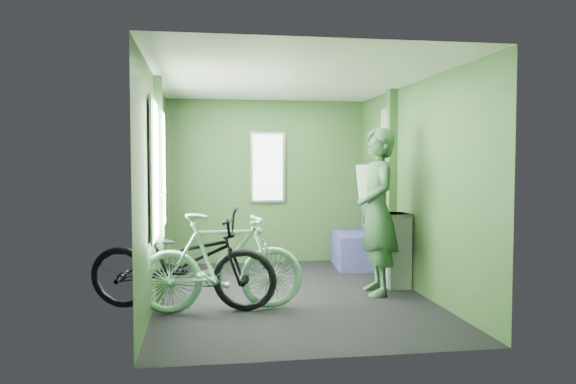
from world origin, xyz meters
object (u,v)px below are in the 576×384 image
passenger (377,211)px  waste_box (396,250)px  bicycle_mint (222,312)px  bicycle_black (183,311)px  bench_seat (356,246)px

passenger → waste_box: size_ratio=2.12×
waste_box → bicycle_mint: bearing=-158.8°
bicycle_black → passenger: 2.27m
bicycle_mint → bench_seat: (1.89, 2.05, 0.29)m
bicycle_black → bicycle_mint: size_ratio=1.15×
bicycle_black → waste_box: (2.38, 0.68, 0.42)m
bench_seat → bicycle_mint: bearing=-127.5°
passenger → bench_seat: passenger is taller
bicycle_black → bench_seat: bench_seat is taller
bicycle_mint → passenger: (1.68, 0.47, 0.90)m
waste_box → bench_seat: size_ratio=0.88×
passenger → bench_seat: (0.21, 1.58, -0.61)m
bicycle_black → passenger: (2.05, 0.37, 0.90)m
bicycle_black → waste_box: 2.51m
bicycle_black → bicycle_mint: 0.38m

